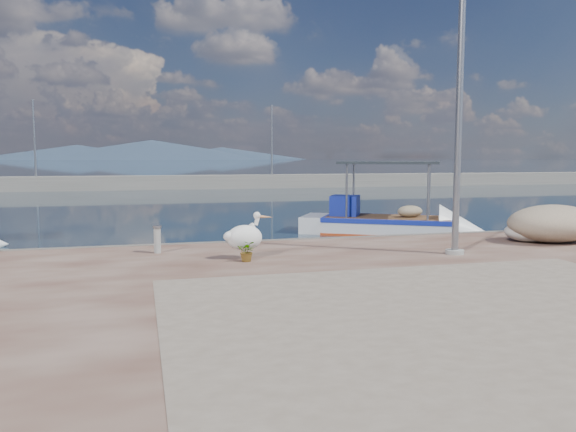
{
  "coord_description": "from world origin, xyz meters",
  "views": [
    {
      "loc": [
        -3.67,
        -10.15,
        2.82
      ],
      "look_at": [
        0.0,
        3.8,
        1.3
      ],
      "focal_mm": 35.0,
      "sensor_mm": 36.0,
      "label": 1
    }
  ],
  "objects_px": {
    "boat_right": "(386,227)",
    "lamp_post": "(458,115)",
    "pelican": "(245,237)",
    "bollard_near": "(157,238)"
  },
  "relations": [
    {
      "from": "boat_right",
      "to": "lamp_post",
      "type": "bearing_deg",
      "value": -71.4
    },
    {
      "from": "pelican",
      "to": "lamp_post",
      "type": "bearing_deg",
      "value": -6.89
    },
    {
      "from": "boat_right",
      "to": "lamp_post",
      "type": "xyz_separation_m",
      "value": [
        -1.44,
        -6.99,
        3.56
      ]
    },
    {
      "from": "bollard_near",
      "to": "lamp_post",
      "type": "bearing_deg",
      "value": -15.59
    },
    {
      "from": "pelican",
      "to": "lamp_post",
      "type": "xyz_separation_m",
      "value": [
        4.99,
        -0.64,
        2.79
      ]
    },
    {
      "from": "lamp_post",
      "to": "bollard_near",
      "type": "xyz_separation_m",
      "value": [
        -6.91,
        1.93,
        -2.93
      ]
    },
    {
      "from": "lamp_post",
      "to": "bollard_near",
      "type": "height_order",
      "value": "lamp_post"
    },
    {
      "from": "boat_right",
      "to": "pelican",
      "type": "bearing_deg",
      "value": -105.09
    },
    {
      "from": "lamp_post",
      "to": "bollard_near",
      "type": "bearing_deg",
      "value": 164.41
    },
    {
      "from": "boat_right",
      "to": "pelican",
      "type": "xyz_separation_m",
      "value": [
        -6.43,
        -6.35,
        0.76
      ]
    }
  ]
}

